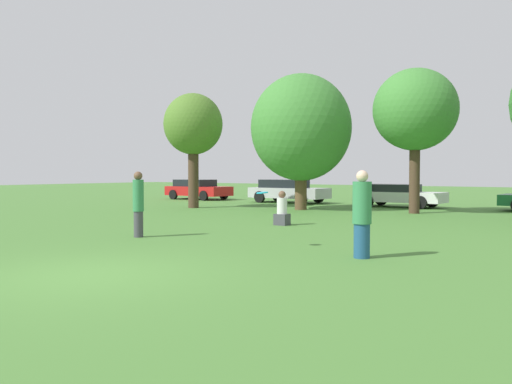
% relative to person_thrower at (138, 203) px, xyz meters
% --- Properties ---
extents(ground_plane, '(120.00, 120.00, 0.00)m').
position_rel_person_thrower_xyz_m(ground_plane, '(3.25, -4.08, -0.90)').
color(ground_plane, '#477A33').
extents(person_thrower, '(0.29, 0.29, 1.74)m').
position_rel_person_thrower_xyz_m(person_thrower, '(0.00, 0.00, 0.00)').
color(person_thrower, '#3F3F47').
rests_on(person_thrower, ground).
extents(person_catcher, '(0.38, 0.38, 1.76)m').
position_rel_person_thrower_xyz_m(person_catcher, '(6.26, 0.16, -0.02)').
color(person_catcher, navy).
rests_on(person_catcher, ground).
extents(frisbee, '(0.27, 0.27, 0.05)m').
position_rel_person_thrower_xyz_m(frisbee, '(3.85, 0.16, 0.36)').
color(frisbee, '#19B2D8').
extents(bystander_sitting, '(0.44, 0.37, 1.12)m').
position_rel_person_thrower_xyz_m(bystander_sitting, '(1.43, 4.89, -0.44)').
color(bystander_sitting, '#3F3F47').
rests_on(bystander_sitting, ground).
extents(tree_0, '(2.83, 2.83, 5.49)m').
position_rel_person_thrower_xyz_m(tree_0, '(-6.54, 9.60, 3.05)').
color(tree_0, '#473323').
rests_on(tree_0, ground).
extents(tree_1, '(4.58, 4.58, 6.19)m').
position_rel_person_thrower_xyz_m(tree_1, '(-1.65, 11.43, 2.84)').
color(tree_1, brown).
rests_on(tree_1, ground).
extents(tree_2, '(3.47, 3.47, 6.01)m').
position_rel_person_thrower_xyz_m(tree_2, '(3.33, 12.24, 3.38)').
color(tree_2, '#473323').
rests_on(tree_2, ground).
extents(parked_car_red, '(4.23, 2.16, 1.25)m').
position_rel_person_thrower_xyz_m(parked_car_red, '(-11.62, 15.75, -0.24)').
color(parked_car_red, red).
rests_on(parked_car_red, ground).
extents(parked_car_silver, '(4.52, 2.09, 1.30)m').
position_rel_person_thrower_xyz_m(parked_car_silver, '(-5.05, 15.85, -0.22)').
color(parked_car_silver, '#B2B2B7').
rests_on(parked_car_silver, ground).
extents(parked_car_white, '(4.33, 1.96, 1.12)m').
position_rel_person_thrower_xyz_m(parked_car_white, '(1.38, 15.74, -0.30)').
color(parked_car_white, silver).
rests_on(parked_car_white, ground).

